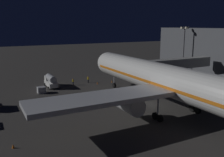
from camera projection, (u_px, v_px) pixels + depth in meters
ground_plane at (150, 104)px, 49.96m from camera, size 320.00×320.00×0.00m
airliner_at_gate at (182, 85)px, 41.29m from camera, size 50.06×61.37×20.37m
jet_bridge at (169, 64)px, 62.40m from camera, size 23.08×3.40×7.38m
apron_floodlight_mast at (184, 47)px, 75.58m from camera, size 2.90×0.50×15.00m
fuel_tanker at (51, 81)px, 63.58m from camera, size 2.46×6.09×3.15m
baggage_container_near_belt at (41, 90)px, 58.03m from camera, size 1.77×1.68×1.46m
ground_crew_by_belt_loader at (88, 79)px, 68.30m from camera, size 0.40×0.40×1.80m
ground_crew_marshaller_fwd at (73, 81)px, 65.69m from camera, size 0.40×0.40×1.73m
traffic_cone_nose_port at (112, 81)px, 68.91m from camera, size 0.36×0.36×0.55m
traffic_cone_nose_starboard at (97, 83)px, 66.92m from camera, size 0.36×0.36×0.55m
traffic_cone_wingtip_svc_side at (13, 146)px, 32.04m from camera, size 0.36×0.36×0.55m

